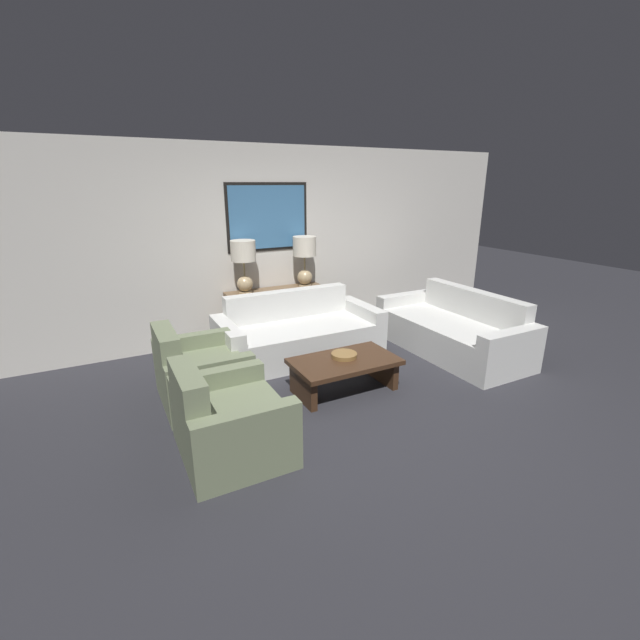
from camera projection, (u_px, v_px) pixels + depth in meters
The scene contains 11 objects.
ground_plane at pixel (361, 405), 4.35m from camera, with size 20.00×20.00×0.00m, color #28282D.
back_wall at pixel (267, 244), 6.04m from camera, with size 8.27×0.12×2.65m.
console_table at pixel (277, 314), 6.10m from camera, with size 1.41×0.40×0.72m.
table_lamp_left at pixel (244, 260), 5.65m from camera, with size 0.33×0.33×0.71m.
table_lamp_right at pixel (305, 255), 6.05m from camera, with size 0.33×0.33×0.71m.
couch_by_back_wall at pixel (298, 335), 5.52m from camera, with size 2.06×0.95×0.80m.
couch_by_side at pixel (453, 331), 5.66m from camera, with size 0.95×2.06×0.80m.
coffee_table at pixel (344, 368), 4.57m from camera, with size 1.12×0.65×0.37m.
decorative_bowl at pixel (344, 355), 4.59m from camera, with size 0.28×0.28×0.04m.
armchair_near_back_wall at pixel (199, 374), 4.37m from camera, with size 0.83×0.95×0.81m.
armchair_near_camera at pixel (228, 423), 3.50m from camera, with size 0.83×0.95×0.81m.
Camera 1 is at (-2.17, -3.24, 2.16)m, focal length 24.00 mm.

